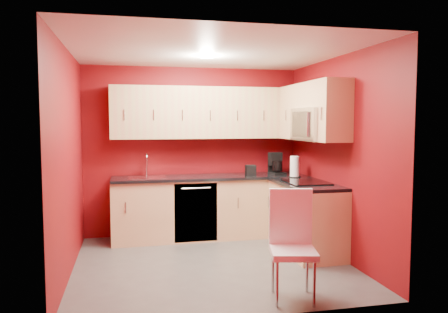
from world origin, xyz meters
name	(u,v)px	position (x,y,z in m)	size (l,w,h in m)	color
floor	(212,264)	(0.00, 0.00, 0.00)	(3.20, 3.20, 0.00)	#514E4B
ceiling	(211,52)	(0.00, 0.00, 2.50)	(3.20, 3.20, 0.00)	white
wall_back	(193,151)	(0.00, 1.50, 1.25)	(3.20, 3.20, 0.00)	maroon
wall_front	(245,174)	(0.00, -1.50, 1.25)	(3.20, 3.20, 0.00)	maroon
wall_left	(68,162)	(-1.60, 0.00, 1.25)	(3.00, 3.00, 0.00)	maroon
wall_right	(337,157)	(1.60, 0.00, 1.25)	(3.00, 3.00, 0.00)	maroon
base_cabinets_back	(210,208)	(0.20, 1.20, 0.43)	(2.80, 0.60, 0.87)	#EEBD88
base_cabinets_right	(306,218)	(1.30, 0.25, 0.43)	(0.60, 1.30, 0.87)	#EEBD88
countertop_back	(210,177)	(0.20, 1.19, 0.89)	(2.80, 0.63, 0.04)	black
countertop_right	(306,184)	(1.29, 0.23, 0.89)	(0.63, 1.27, 0.04)	black
upper_cabinets_back	(208,113)	(0.20, 1.32, 1.83)	(2.80, 0.35, 0.75)	tan
upper_cabinets_right	(310,107)	(1.42, 0.44, 1.89)	(0.35, 1.55, 0.75)	tan
microwave	(315,124)	(1.39, 0.20, 1.66)	(0.42, 0.76, 0.42)	silver
cooktop	(306,182)	(1.28, 0.20, 0.92)	(0.50, 0.55, 0.01)	black
sink	(147,175)	(-0.70, 1.20, 0.94)	(0.52, 0.42, 0.35)	silver
dishwasher_front	(196,213)	(-0.05, 0.91, 0.43)	(0.60, 0.02, 0.82)	black
downlight	(207,57)	(0.00, 0.30, 2.48)	(0.20, 0.20, 0.01)	white
coffee_maker	(277,164)	(1.22, 1.15, 1.07)	(0.19, 0.26, 0.32)	black
napkin_holder	(251,170)	(0.79, 1.11, 0.99)	(0.14, 0.14, 0.15)	black
paper_towel	(295,167)	(1.34, 0.77, 1.06)	(0.17, 0.17, 0.30)	white
dining_chair	(293,246)	(0.55, -1.20, 0.52)	(0.42, 0.44, 1.04)	white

